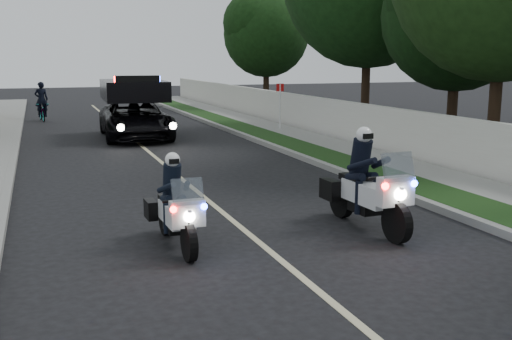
{
  "coord_description": "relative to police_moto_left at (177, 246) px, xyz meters",
  "views": [
    {
      "loc": [
        -3.34,
        -5.31,
        3.04
      ],
      "look_at": [
        0.38,
        4.93,
        1.0
      ],
      "focal_mm": 42.21,
      "sensor_mm": 36.0,
      "label": 1
    }
  ],
  "objects": [
    {
      "name": "property_wall",
      "position": [
        8.44,
        6.0,
        0.75
      ],
      "size": [
        0.22,
        60.0,
        1.5
      ],
      "primitive_type": "cube",
      "color": "beige",
      "rests_on": "ground"
    },
    {
      "name": "lane_marking",
      "position": [
        1.34,
        6.0,
        0.0
      ],
      "size": [
        0.12,
        50.0,
        0.01
      ],
      "primitive_type": "cube",
      "color": "#BFB78C",
      "rests_on": "ground"
    },
    {
      "name": "ground",
      "position": [
        1.34,
        -4.0,
        0.0
      ],
      "size": [
        120.0,
        120.0,
        0.0
      ],
      "primitive_type": "plane",
      "color": "black",
      "rests_on": "ground"
    },
    {
      "name": "curb_left",
      "position": [
        -2.76,
        6.0,
        0.07
      ],
      "size": [
        0.2,
        60.0,
        0.15
      ],
      "primitive_type": "cube",
      "color": "gray",
      "rests_on": "ground"
    },
    {
      "name": "curb_right",
      "position": [
        5.44,
        6.0,
        0.07
      ],
      "size": [
        0.2,
        60.0,
        0.15
      ],
      "primitive_type": "cube",
      "color": "gray",
      "rests_on": "ground"
    },
    {
      "name": "police_moto_left",
      "position": [
        0.0,
        0.0,
        0.0
      ],
      "size": [
        0.7,
        1.84,
        1.55
      ],
      "primitive_type": null,
      "rotation": [
        0.0,
        0.0,
        0.03
      ],
      "color": "silver",
      "rests_on": "ground"
    },
    {
      "name": "tree_right_d",
      "position": [
        11.24,
        13.41,
        0.0
      ],
      "size": [
        7.21,
        7.21,
        11.97
      ],
      "primitive_type": null,
      "rotation": [
        0.0,
        0.0,
        0.0
      ],
      "color": "#183D14",
      "rests_on": "ground"
    },
    {
      "name": "cyclist",
      "position": [
        -1.79,
        21.65,
        0.0
      ],
      "size": [
        0.63,
        0.44,
        1.69
      ],
      "primitive_type": "imported",
      "rotation": [
        0.0,
        0.0,
        3.19
      ],
      "color": "black",
      "rests_on": "ground"
    },
    {
      "name": "police_suv",
      "position": [
        1.5,
        13.75,
        0.0
      ],
      "size": [
        2.65,
        5.38,
        2.57
      ],
      "primitive_type": "imported",
      "rotation": [
        0.0,
        0.0,
        -0.04
      ],
      "color": "black",
      "rests_on": "ground"
    },
    {
      "name": "sidewalk_right",
      "position": [
        7.44,
        6.0,
        0.08
      ],
      "size": [
        1.4,
        60.0,
        0.16
      ],
      "primitive_type": "cube",
      "color": "gray",
      "rests_on": "ground"
    },
    {
      "name": "tree_right_e",
      "position": [
        11.25,
        25.33,
        0.0
      ],
      "size": [
        6.01,
        6.01,
        8.58
      ],
      "primitive_type": null,
      "rotation": [
        0.0,
        0.0,
        -0.18
      ],
      "color": "#153511",
      "rests_on": "ground"
    },
    {
      "name": "bicycle",
      "position": [
        -1.79,
        21.65,
        0.0
      ],
      "size": [
        0.76,
        1.7,
        0.86
      ],
      "primitive_type": "imported",
      "rotation": [
        0.0,
        0.0,
        0.11
      ],
      "color": "black",
      "rests_on": "ground"
    },
    {
      "name": "police_moto_right",
      "position": [
        3.44,
        -0.14,
        0.0
      ],
      "size": [
        0.86,
        2.2,
        1.84
      ],
      "primitive_type": null,
      "rotation": [
        0.0,
        0.0,
        0.05
      ],
      "color": "silver",
      "rests_on": "ground"
    },
    {
      "name": "grass_verge",
      "position": [
        6.14,
        6.0,
        0.08
      ],
      "size": [
        1.2,
        60.0,
        0.16
      ],
      "primitive_type": "cube",
      "color": "#193814",
      "rests_on": "ground"
    },
    {
      "name": "tree_right_c",
      "position": [
        11.71,
        8.22,
        0.0
      ],
      "size": [
        6.41,
        6.41,
        8.66
      ],
      "primitive_type": null,
      "rotation": [
        0.0,
        0.0,
        -0.27
      ],
      "color": "black",
      "rests_on": "ground"
    },
    {
      "name": "tree_right_b",
      "position": [
        10.74,
        5.03,
        0.0
      ],
      "size": [
        8.26,
        8.26,
        10.73
      ],
      "primitive_type": null,
      "rotation": [
        0.0,
        0.0,
        0.35
      ],
      "color": "#1E3F15",
      "rests_on": "ground"
    },
    {
      "name": "sign_post",
      "position": [
        7.34,
        13.52,
        0.0
      ],
      "size": [
        0.34,
        0.34,
        2.07
      ],
      "primitive_type": null,
      "rotation": [
        0.0,
        0.0,
        -0.05
      ],
      "color": "#A6110B",
      "rests_on": "ground"
    }
  ]
}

